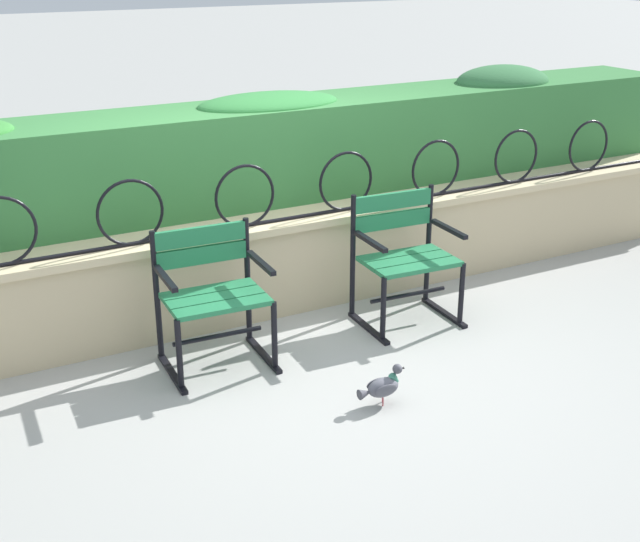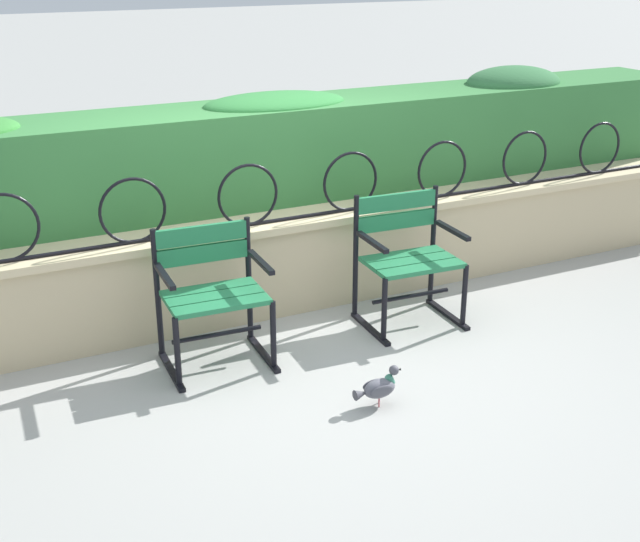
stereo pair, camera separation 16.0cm
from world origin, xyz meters
The scene contains 7 objects.
ground_plane centered at (0.00, 0.00, 0.00)m, with size 60.00×60.00×0.00m, color #9E9E99.
stone_wall centered at (0.00, 0.87, 0.33)m, with size 7.95×0.41×0.65m.
iron_arch_fence centered at (-0.16, 0.80, 0.84)m, with size 7.40×0.02×0.42m.
hedge_row centered at (0.04, 1.39, 1.02)m, with size 7.79×0.68×0.81m.
park_chair_left centered at (-0.61, 0.33, 0.46)m, with size 0.65×0.55×0.83m.
park_chair_right centered at (0.74, 0.31, 0.47)m, with size 0.66×0.56×0.86m.
pigeon_near_chairs centered at (0.01, -0.60, 0.11)m, with size 0.29×0.11×0.22m.
Camera 2 is at (-2.07, -4.05, 2.37)m, focal length 46.61 mm.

